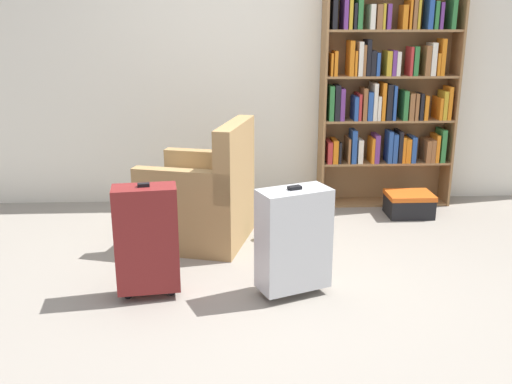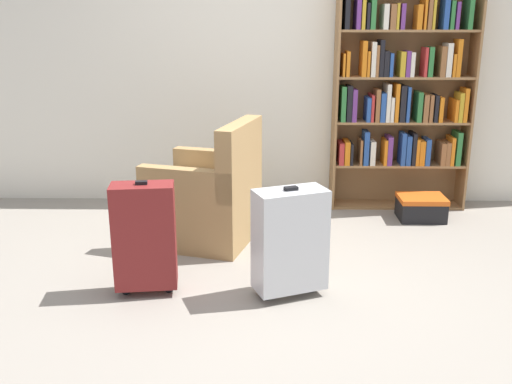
% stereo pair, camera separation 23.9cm
% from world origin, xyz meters
% --- Properties ---
extents(ground_plane, '(10.21, 10.21, 0.00)m').
position_xyz_m(ground_plane, '(0.00, 0.00, 0.00)').
color(ground_plane, gray).
extents(back_wall, '(5.84, 0.10, 2.60)m').
position_xyz_m(back_wall, '(0.00, 1.97, 1.30)').
color(back_wall, silver).
rests_on(back_wall, ground).
extents(bookshelf, '(1.15, 0.27, 1.86)m').
position_xyz_m(bookshelf, '(1.05, 1.77, 0.99)').
color(bookshelf, olive).
rests_on(bookshelf, ground).
extents(armchair, '(0.86, 0.86, 0.90)m').
position_xyz_m(armchair, '(-0.50, 0.92, 0.32)').
color(armchair, '#9E7A4C').
rests_on(armchair, ground).
extents(mug, '(0.12, 0.08, 0.10)m').
position_xyz_m(mug, '(-0.05, 0.91, 0.05)').
color(mug, '#1E7F4C').
rests_on(mug, ground).
extents(storage_box, '(0.38, 0.30, 0.20)m').
position_xyz_m(storage_box, '(1.20, 1.41, 0.10)').
color(storage_box, black).
rests_on(storage_box, ground).
extents(suitcase_dark_red, '(0.38, 0.23, 0.70)m').
position_xyz_m(suitcase_dark_red, '(-0.79, 0.04, 0.36)').
color(suitcase_dark_red, maroon).
rests_on(suitcase_dark_red, ground).
extents(suitcase_silver, '(0.46, 0.35, 0.68)m').
position_xyz_m(suitcase_silver, '(0.06, 0.02, 0.35)').
color(suitcase_silver, '#B7BABF').
rests_on(suitcase_silver, ground).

